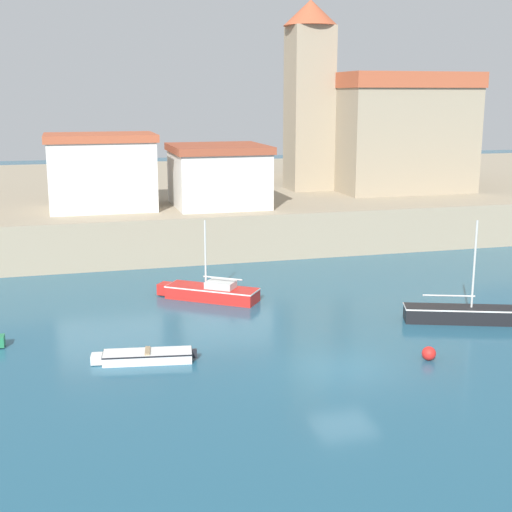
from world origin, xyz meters
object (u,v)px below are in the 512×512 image
at_px(dinghy_white_0, 146,356).
at_px(harbor_shed_mid_row, 101,171).
at_px(sailboat_red_3, 211,292).
at_px(mooring_buoy, 429,353).
at_px(harbor_shed_near_wharf, 218,175).
at_px(sailboat_black_4, 465,314).
at_px(church, 368,126).

bearing_deg(dinghy_white_0, harbor_shed_mid_row, 90.97).
bearing_deg(harbor_shed_mid_row, sailboat_red_3, -70.29).
bearing_deg(sailboat_red_3, dinghy_white_0, -118.16).
bearing_deg(sailboat_red_3, mooring_buoy, -57.97).
relative_size(sailboat_red_3, mooring_buoy, 9.03).
height_order(mooring_buoy, harbor_shed_near_wharf, harbor_shed_near_wharf).
xyz_separation_m(mooring_buoy, harbor_shed_near_wharf, (-3.74, 23.96, 4.95)).
bearing_deg(harbor_shed_near_wharf, sailboat_black_4, -68.31).
relative_size(dinghy_white_0, harbor_shed_near_wharf, 0.63).
bearing_deg(harbor_shed_mid_row, sailboat_black_4, -52.01).
height_order(sailboat_black_4, harbor_shed_mid_row, harbor_shed_mid_row).
bearing_deg(dinghy_white_0, harbor_shed_near_wharf, 70.09).
bearing_deg(church, mooring_buoy, -109.29).
xyz_separation_m(sailboat_red_3, harbor_shed_near_wharf, (3.22, 12.83, 4.81)).
bearing_deg(harbor_shed_near_wharf, sailboat_red_3, -104.08).
relative_size(sailboat_black_4, harbor_shed_mid_row, 0.82).
relative_size(dinghy_white_0, church, 0.24).
distance_m(dinghy_white_0, harbor_shed_mid_row, 22.27).
bearing_deg(sailboat_black_4, mooring_buoy, -135.09).
bearing_deg(harbor_shed_mid_row, dinghy_white_0, -89.03).
bearing_deg(church, harbor_shed_mid_row, -159.70).
bearing_deg(harbor_shed_mid_row, harbor_shed_near_wharf, -3.67).
height_order(sailboat_black_4, harbor_shed_near_wharf, harbor_shed_near_wharf).
height_order(dinghy_white_0, mooring_buoy, mooring_buoy).
bearing_deg(dinghy_white_0, sailboat_red_3, 61.84).
height_order(mooring_buoy, church, church).
bearing_deg(harbor_shed_near_wharf, dinghy_white_0, -109.91).
xyz_separation_m(dinghy_white_0, church, (22.97, 30.23, 7.88)).
height_order(church, harbor_shed_mid_row, church).
bearing_deg(harbor_shed_near_wharf, mooring_buoy, -81.12).
height_order(sailboat_red_3, harbor_shed_mid_row, harbor_shed_mid_row).
bearing_deg(harbor_shed_mid_row, mooring_buoy, -64.36).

